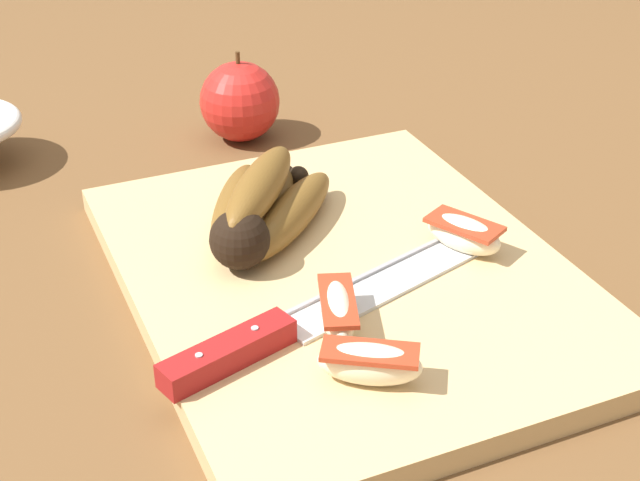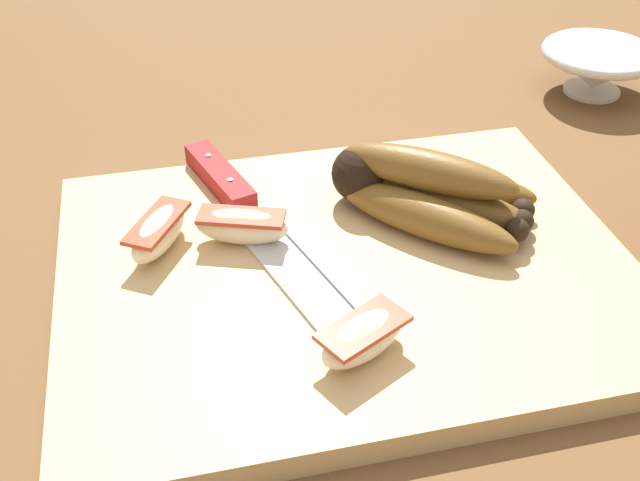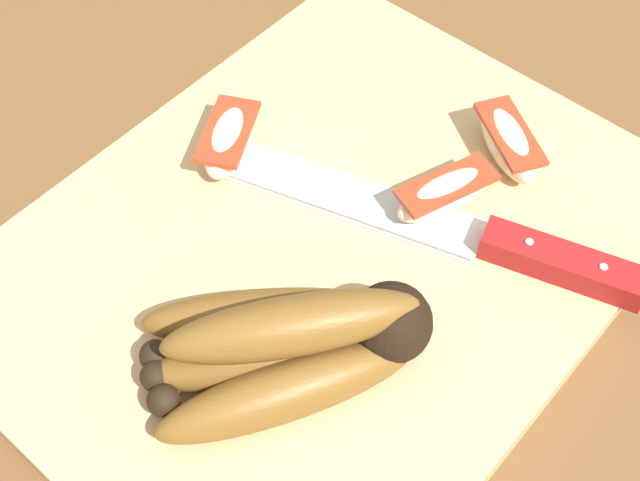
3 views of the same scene
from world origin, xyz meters
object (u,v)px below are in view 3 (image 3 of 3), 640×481
Objects in this scene: chefs_knife at (485,240)px; apple_wedge_far at (446,193)px; apple_wedge_near at (229,140)px; banana_bunch at (294,344)px; apple_wedge_middle at (508,142)px.

apple_wedge_far is (-0.01, -0.04, 0.01)m from chefs_knife.
apple_wedge_near is at bearing -73.99° from chefs_knife.
banana_bunch reaches higher than chefs_knife.
apple_wedge_middle is at bearing -155.83° from chefs_knife.
apple_wedge_near is at bearing -67.17° from apple_wedge_far.
banana_bunch is 0.60× the size of chefs_knife.
banana_bunch reaches higher than apple_wedge_far.
banana_bunch reaches higher than apple_wedge_middle.
banana_bunch is 2.33× the size of apple_wedge_middle.
banana_bunch is 0.21m from apple_wedge_middle.
apple_wedge_far is at bearing -101.75° from chefs_knife.
apple_wedge_middle is at bearing 174.84° from apple_wedge_far.
apple_wedge_near is at bearing -49.93° from apple_wedge_middle.
chefs_knife is 0.04m from apple_wedge_far.
apple_wedge_middle reaches higher than apple_wedge_near.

